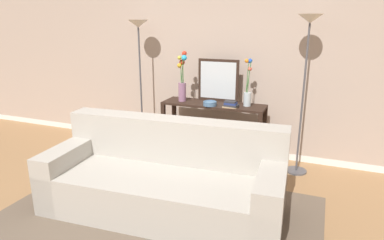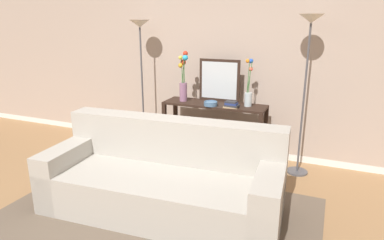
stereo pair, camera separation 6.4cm
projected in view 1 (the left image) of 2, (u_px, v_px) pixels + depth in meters
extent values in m
cube|color=#9E754C|center=(129.00, 236.00, 3.02)|extent=(16.00, 16.00, 0.02)
cube|color=white|center=(213.00, 144.00, 5.11)|extent=(12.00, 0.15, 0.09)
cube|color=#B29E8E|center=(214.00, 53.00, 4.72)|extent=(12.00, 0.14, 2.63)
cube|color=brown|center=(159.00, 216.00, 3.30)|extent=(3.03, 1.95, 0.01)
cube|color=#ADA89E|center=(163.00, 193.00, 3.33)|extent=(2.38, 1.10, 0.42)
cube|color=#ADA89E|center=(174.00, 140.00, 3.52)|extent=(2.33, 0.42, 0.46)
cube|color=#ADA89E|center=(73.00, 171.00, 3.61)|extent=(0.30, 0.95, 0.60)
cube|color=#ADA89E|center=(270.00, 201.00, 3.00)|extent=(0.30, 0.95, 0.60)
cube|color=black|center=(213.00, 104.00, 4.45)|extent=(1.36, 0.40, 0.03)
cube|color=black|center=(213.00, 150.00, 4.63)|extent=(1.25, 0.34, 0.01)
cube|color=black|center=(164.00, 131.00, 4.64)|extent=(0.05, 0.05, 0.77)
cube|color=black|center=(259.00, 144.00, 4.17)|extent=(0.05, 0.05, 0.77)
cube|color=black|center=(174.00, 124.00, 4.95)|extent=(0.05, 0.05, 0.77)
cube|color=black|center=(264.00, 135.00, 4.48)|extent=(0.05, 0.05, 0.77)
cylinder|color=#4C4C51|center=(143.00, 147.00, 5.08)|extent=(0.26, 0.26, 0.02)
cylinder|color=#4C4C51|center=(141.00, 90.00, 4.83)|extent=(0.02, 0.02, 1.73)
cone|color=silver|center=(138.00, 24.00, 4.57)|extent=(0.28, 0.28, 0.10)
cylinder|color=#4C4C51|center=(296.00, 171.00, 4.29)|extent=(0.26, 0.26, 0.02)
cylinder|color=#4C4C51|center=(303.00, 101.00, 4.03)|extent=(0.02, 0.02, 1.79)
cone|color=silver|center=(310.00, 18.00, 3.77)|extent=(0.28, 0.28, 0.10)
cube|color=black|center=(218.00, 80.00, 4.52)|extent=(0.56, 0.02, 0.56)
cube|color=silver|center=(218.00, 80.00, 4.51)|extent=(0.49, 0.01, 0.49)
cylinder|color=gray|center=(182.00, 92.00, 4.55)|extent=(0.10, 0.10, 0.25)
cylinder|color=#3D7538|center=(181.00, 74.00, 4.48)|extent=(0.02, 0.02, 0.23)
sphere|color=gold|center=(179.00, 65.00, 4.44)|extent=(0.06, 0.06, 0.06)
cylinder|color=#3D7538|center=(183.00, 70.00, 4.46)|extent=(0.01, 0.02, 0.33)
sphere|color=#2AAFE7|center=(184.00, 58.00, 4.40)|extent=(0.07, 0.07, 0.07)
cylinder|color=#3D7538|center=(183.00, 68.00, 4.47)|extent=(0.03, 0.02, 0.38)
sphere|color=red|center=(184.00, 53.00, 4.42)|extent=(0.06, 0.06, 0.06)
cylinder|color=#3D7538|center=(181.00, 70.00, 4.46)|extent=(0.04, 0.04, 0.33)
sphere|color=gold|center=(179.00, 58.00, 4.41)|extent=(0.05, 0.05, 0.05)
cylinder|color=#3D7538|center=(182.00, 73.00, 4.49)|extent=(0.03, 0.02, 0.27)
sphere|color=red|center=(182.00, 62.00, 4.47)|extent=(0.07, 0.07, 0.07)
cylinder|color=silver|center=(247.00, 99.00, 4.29)|extent=(0.09, 0.09, 0.18)
cylinder|color=#3D7538|center=(249.00, 81.00, 4.24)|extent=(0.02, 0.01, 0.29)
sphere|color=#E95D4A|center=(250.00, 69.00, 4.21)|extent=(0.06, 0.06, 0.06)
cylinder|color=#3D7538|center=(249.00, 77.00, 4.22)|extent=(0.05, 0.01, 0.39)
sphere|color=blue|center=(250.00, 61.00, 4.18)|extent=(0.06, 0.06, 0.06)
cylinder|color=#3D7538|center=(247.00, 77.00, 4.22)|extent=(0.02, 0.03, 0.39)
sphere|color=orange|center=(247.00, 61.00, 4.18)|extent=(0.05, 0.05, 0.05)
cylinder|color=#4C7093|center=(210.00, 104.00, 4.32)|extent=(0.17, 0.17, 0.05)
torus|color=#4C7093|center=(210.00, 102.00, 4.32)|extent=(0.17, 0.17, 0.01)
cube|color=tan|center=(230.00, 107.00, 4.24)|extent=(0.19, 0.14, 0.01)
cube|color=#2D2D33|center=(231.00, 105.00, 4.24)|extent=(0.18, 0.14, 0.02)
cube|color=navy|center=(231.00, 104.00, 4.23)|extent=(0.15, 0.12, 0.02)
cube|color=#2D2D33|center=(230.00, 102.00, 4.23)|extent=(0.15, 0.11, 0.02)
cube|color=maroon|center=(177.00, 150.00, 4.85)|extent=(0.04, 0.14, 0.11)
cube|color=slate|center=(179.00, 151.00, 4.83)|extent=(0.02, 0.13, 0.11)
cube|color=tan|center=(182.00, 150.00, 4.82)|extent=(0.04, 0.16, 0.13)
cube|color=navy|center=(185.00, 151.00, 4.80)|extent=(0.05, 0.16, 0.11)
cube|color=#BC3328|center=(187.00, 151.00, 4.79)|extent=(0.03, 0.17, 0.13)
cube|color=#236033|center=(189.00, 152.00, 4.78)|extent=(0.03, 0.15, 0.10)
cube|color=silver|center=(192.00, 153.00, 4.76)|extent=(0.06, 0.16, 0.11)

